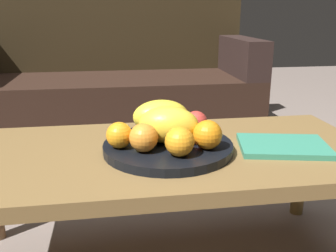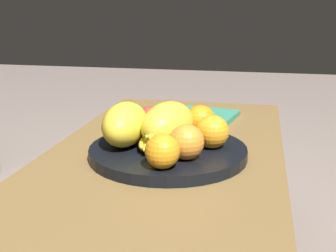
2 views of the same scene
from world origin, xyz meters
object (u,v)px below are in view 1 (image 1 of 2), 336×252
melon_large_front (160,116)px  melon_smaller_beside (169,125)px  orange_right (119,135)px  magazine (283,146)px  orange_left (180,142)px  orange_back (208,135)px  couch (114,90)px  orange_front (144,138)px  fruit_bowl (168,147)px  coffee_table (165,163)px  apple_front (196,123)px  banana_bunch (164,130)px

melon_large_front → melon_smaller_beside: size_ratio=1.01×
orange_right → magazine: 0.47m
orange_left → orange_back: orange_back is taller
magazine → orange_back: bearing=-160.6°
couch → orange_front: 1.40m
fruit_bowl → orange_left: orange_left is taller
coffee_table → melon_smaller_beside: bearing=-60.9°
orange_back → apple_front: orange_back is taller
fruit_bowl → orange_right: orange_right is taller
apple_front → magazine: bearing=-22.1°
magazine → orange_right: bearing=-169.6°
couch → melon_smaller_beside: couch is taller
melon_large_front → orange_left: melon_large_front is taller
melon_smaller_beside → melon_large_front: bearing=95.5°
orange_left → orange_back: 0.09m
coffee_table → orange_back: (0.10, -0.08, 0.11)m
fruit_bowl → melon_smaller_beside: size_ratio=2.17×
melon_smaller_beside → orange_left: (0.01, -0.10, -0.01)m
fruit_bowl → coffee_table: bearing=112.9°
orange_front → orange_back: 0.17m
fruit_bowl → banana_bunch: size_ratio=2.14×
couch → orange_right: (-0.00, -1.35, 0.15)m
melon_smaller_beside → banana_bunch: (-0.01, 0.03, -0.02)m
coffee_table → apple_front: 0.15m
orange_front → apple_front: bearing=35.5°
fruit_bowl → banana_bunch: bearing=105.4°
fruit_bowl → magazine: 0.34m
couch → banana_bunch: couch is taller
magazine → melon_large_front: bearing=171.0°
coffee_table → melon_smaller_beside: 0.12m
apple_front → banana_bunch: bearing=-161.0°
melon_large_front → orange_left: 0.20m
coffee_table → couch: size_ratio=0.72×
orange_left → orange_back: (0.08, 0.04, 0.00)m
couch → magazine: size_ratio=6.80×
apple_front → magazine: size_ratio=0.29×
coffee_table → magazine: (0.34, -0.05, 0.05)m
orange_right → orange_left: bearing=-29.1°
fruit_bowl → magazine: size_ratio=1.47×
coffee_table → melon_large_front: 0.15m
orange_front → magazine: (0.41, 0.02, -0.06)m
melon_large_front → orange_left: (0.02, -0.20, -0.01)m
orange_front → couch: bearing=92.5°
orange_back → magazine: 0.24m
melon_large_front → apple_front: (0.10, -0.04, -0.01)m
orange_front → apple_front: orange_front is taller
couch → orange_back: size_ratio=21.39×
coffee_table → banana_bunch: 0.10m
banana_bunch → melon_smaller_beside: bearing=-71.2°
couch → melon_large_front: couch is taller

